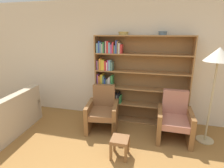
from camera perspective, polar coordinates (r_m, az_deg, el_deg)
wall_back at (r=4.08m, az=7.40°, el=7.17°), size 12.00×0.06×2.75m
bookshelf at (r=3.99m, az=6.31°, el=1.29°), size 2.07×0.30×1.97m
bowl_sage at (r=3.88m, az=3.75°, el=16.26°), size 0.22×0.22×0.07m
bowl_slate at (r=3.81m, az=16.22°, el=15.76°), size 0.18×0.18×0.08m
couch at (r=4.25m, az=-32.02°, el=-10.20°), size 0.94×1.72×0.83m
armchair_leather at (r=3.81m, az=-3.05°, el=-8.88°), size 0.73×0.76×0.92m
armchair_cushioned at (r=3.68m, az=19.66°, el=-10.79°), size 0.65×0.69×0.92m
floor_lamp at (r=3.50m, az=31.37°, el=6.93°), size 0.48×0.48×1.78m
footstool at (r=3.05m, az=2.60°, el=-18.50°), size 0.29×0.29×0.35m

